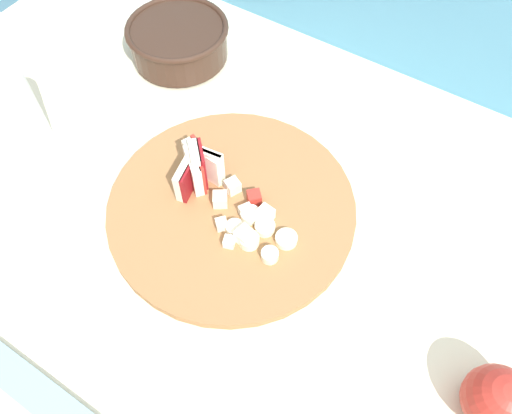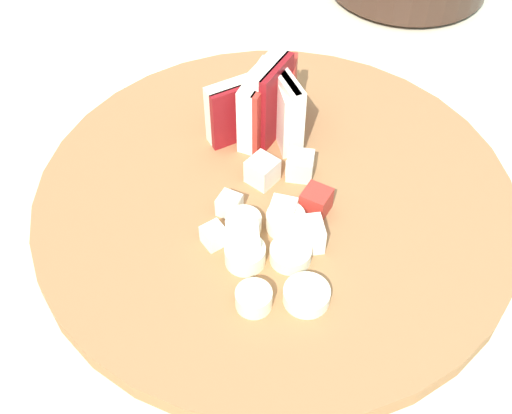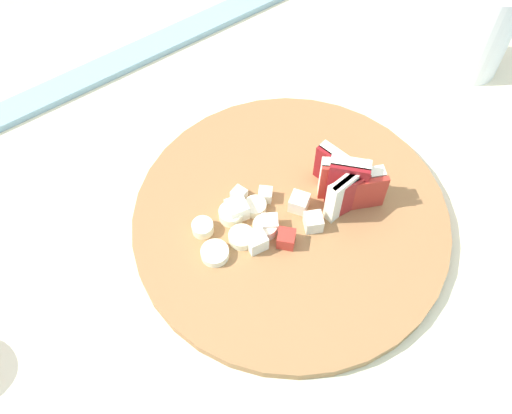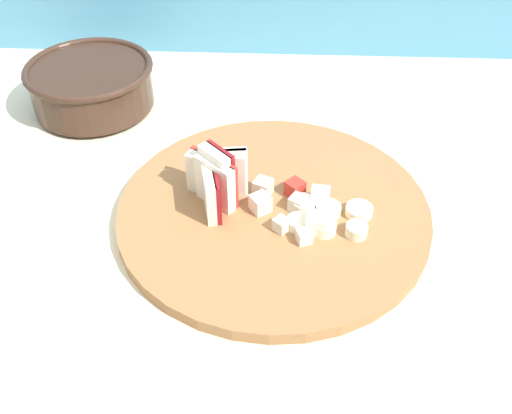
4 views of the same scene
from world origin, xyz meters
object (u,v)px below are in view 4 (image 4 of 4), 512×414
(apple_dice_pile, at_px, (292,204))
(banana_slice_rows, at_px, (329,217))
(cutting_board, at_px, (273,212))
(apple_wedge_fan, at_px, (217,178))
(ceramic_bowl, at_px, (91,84))

(apple_dice_pile, height_order, banana_slice_rows, apple_dice_pile)
(cutting_board, bearing_deg, apple_wedge_fan, 167.66)
(apple_wedge_fan, height_order, banana_slice_rows, apple_wedge_fan)
(apple_wedge_fan, bearing_deg, cutting_board, -12.34)
(apple_dice_pile, bearing_deg, banana_slice_rows, -21.42)
(ceramic_bowl, bearing_deg, apple_wedge_fan, -46.48)
(banana_slice_rows, bearing_deg, cutting_board, 161.20)
(ceramic_bowl, bearing_deg, banana_slice_rows, -36.95)
(apple_dice_pile, bearing_deg, apple_wedge_fan, 167.43)
(banana_slice_rows, bearing_deg, apple_dice_pile, 158.58)
(banana_slice_rows, xyz_separation_m, ceramic_bowl, (-0.32, 0.24, 0.02))
(cutting_board, height_order, banana_slice_rows, banana_slice_rows)
(cutting_board, height_order, apple_dice_pile, apple_dice_pile)
(apple_wedge_fan, bearing_deg, apple_dice_pile, -12.57)
(apple_dice_pile, distance_m, ceramic_bowl, 0.36)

